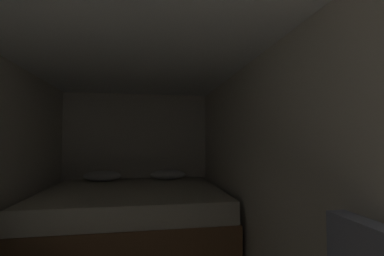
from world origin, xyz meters
name	(u,v)px	position (x,y,z in m)	size (l,w,h in m)	color
wall_back	(137,156)	(0.00, 4.16, 1.03)	(2.39, 0.05, 2.05)	beige
wall_right	(271,172)	(1.17, 1.78, 1.03)	(0.05, 4.71, 2.05)	beige
ceiling_slab	(127,38)	(0.00, 1.78, 2.08)	(2.39, 4.71, 0.05)	white
bed	(133,215)	(0.00, 3.17, 0.35)	(2.17, 1.87, 0.83)	brown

